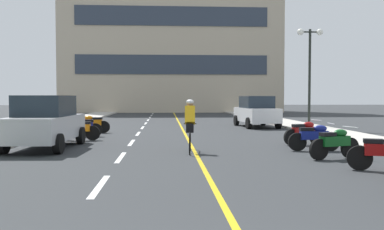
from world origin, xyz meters
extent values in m
plane|color=#2D3033|center=(0.00, 21.00, 0.00)|extent=(140.00, 140.00, 0.00)
cube|color=#B7B2A8|center=(-7.20, 24.00, 0.06)|extent=(2.40, 72.00, 0.12)
cube|color=#B7B2A8|center=(7.20, 24.00, 0.06)|extent=(2.40, 72.00, 0.12)
cube|color=silver|center=(-2.00, 6.00, 0.00)|extent=(0.14, 2.20, 0.01)
cube|color=silver|center=(-2.00, 10.00, 0.00)|extent=(0.14, 2.20, 0.01)
cube|color=silver|center=(-2.00, 14.00, 0.00)|extent=(0.14, 2.20, 0.01)
cube|color=silver|center=(-2.00, 18.00, 0.00)|extent=(0.14, 2.20, 0.01)
cube|color=silver|center=(-2.00, 22.00, 0.00)|extent=(0.14, 2.20, 0.01)
cube|color=silver|center=(-2.00, 26.00, 0.00)|extent=(0.14, 2.20, 0.01)
cube|color=silver|center=(-2.00, 30.00, 0.00)|extent=(0.14, 2.20, 0.01)
cube|color=silver|center=(-2.00, 34.00, 0.00)|extent=(0.14, 2.20, 0.01)
cube|color=silver|center=(-2.00, 38.00, 0.00)|extent=(0.14, 2.20, 0.01)
cube|color=silver|center=(-2.00, 42.00, 0.00)|extent=(0.14, 2.20, 0.01)
cube|color=silver|center=(-2.00, 46.00, 0.00)|extent=(0.14, 2.20, 0.01)
cube|color=gold|center=(0.25, 24.00, 0.00)|extent=(0.12, 66.00, 0.01)
cube|color=#BCAD93|center=(0.10, 48.14, 8.94)|extent=(25.42, 6.27, 17.89)
cube|color=#2D3847|center=(0.10, 44.95, 5.37)|extent=(21.35, 0.10, 2.15)
cube|color=#2D3847|center=(0.10, 44.95, 10.73)|extent=(21.35, 0.10, 2.15)
cylinder|color=black|center=(7.37, 20.86, 2.83)|extent=(0.14, 0.14, 5.42)
cylinder|color=black|center=(7.37, 20.86, 5.39)|extent=(1.10, 0.08, 0.08)
sphere|color=white|center=(6.82, 20.86, 5.39)|extent=(0.36, 0.36, 0.36)
sphere|color=white|center=(7.92, 20.86, 5.39)|extent=(0.36, 0.36, 0.36)
cylinder|color=black|center=(-5.56, 13.74, 0.32)|extent=(0.25, 0.65, 0.64)
cylinder|color=black|center=(-3.87, 13.66, 0.32)|extent=(0.25, 0.65, 0.64)
cylinder|color=black|center=(-5.70, 10.94, 0.32)|extent=(0.25, 0.65, 0.64)
cylinder|color=black|center=(-4.00, 10.86, 0.32)|extent=(0.25, 0.65, 0.64)
cube|color=#B7B7BC|center=(-4.78, 12.30, 0.72)|extent=(1.90, 4.28, 0.80)
cube|color=#1E2833|center=(-4.78, 12.30, 1.47)|extent=(1.66, 2.27, 0.70)
cylinder|color=black|center=(3.69, 23.45, 0.32)|extent=(0.27, 0.65, 0.64)
cylinder|color=black|center=(5.39, 23.58, 0.32)|extent=(0.27, 0.65, 0.64)
cylinder|color=black|center=(3.90, 20.66, 0.32)|extent=(0.27, 0.65, 0.64)
cylinder|color=black|center=(5.60, 20.79, 0.32)|extent=(0.27, 0.65, 0.64)
cube|color=silver|center=(4.65, 22.12, 0.72)|extent=(2.01, 4.32, 0.80)
cube|color=#1E2833|center=(4.65, 22.12, 1.47)|extent=(1.72, 2.31, 0.70)
cylinder|color=black|center=(3.98, 7.43, 0.30)|extent=(0.60, 0.29, 0.60)
cube|color=black|center=(4.26, 7.33, 0.72)|extent=(0.49, 0.37, 0.10)
cylinder|color=black|center=(4.64, 9.44, 0.30)|extent=(0.60, 0.28, 0.60)
cylinder|color=black|center=(3.59, 9.10, 0.30)|extent=(0.60, 0.28, 0.60)
cube|color=#0C4C19|center=(4.11, 9.27, 0.52)|extent=(0.94, 0.55, 0.28)
ellipsoid|color=#0C4C19|center=(4.30, 9.33, 0.74)|extent=(0.49, 0.37, 0.22)
cube|color=black|center=(3.88, 9.19, 0.72)|extent=(0.49, 0.37, 0.10)
cylinder|color=silver|center=(4.64, 9.44, 0.90)|extent=(0.22, 0.58, 0.03)
cylinder|color=black|center=(4.71, 11.06, 0.30)|extent=(0.60, 0.12, 0.60)
cylinder|color=black|center=(3.61, 11.09, 0.30)|extent=(0.60, 0.12, 0.60)
cube|color=navy|center=(4.16, 11.07, 0.52)|extent=(0.91, 0.31, 0.28)
ellipsoid|color=navy|center=(4.36, 11.07, 0.74)|extent=(0.45, 0.26, 0.22)
cube|color=black|center=(3.91, 11.08, 0.72)|extent=(0.45, 0.26, 0.10)
cylinder|color=silver|center=(4.71, 11.06, 0.90)|extent=(0.05, 0.60, 0.03)
cylinder|color=black|center=(4.95, 13.03, 0.30)|extent=(0.60, 0.27, 0.60)
cylinder|color=black|center=(3.90, 12.70, 0.30)|extent=(0.60, 0.27, 0.60)
cube|color=maroon|center=(4.42, 12.86, 0.52)|extent=(0.94, 0.53, 0.28)
ellipsoid|color=maroon|center=(4.61, 12.92, 0.74)|extent=(0.49, 0.36, 0.22)
cube|color=black|center=(4.18, 12.79, 0.72)|extent=(0.49, 0.36, 0.10)
cylinder|color=silver|center=(4.95, 13.03, 0.90)|extent=(0.21, 0.58, 0.03)
cylinder|color=black|center=(-4.74, 15.00, 0.30)|extent=(0.60, 0.12, 0.60)
cylinder|color=black|center=(-3.64, 14.96, 0.30)|extent=(0.60, 0.12, 0.60)
cube|color=orange|center=(-4.19, 14.98, 0.52)|extent=(0.91, 0.31, 0.28)
ellipsoid|color=orange|center=(-4.39, 14.98, 0.74)|extent=(0.45, 0.26, 0.22)
cube|color=black|center=(-3.94, 14.97, 0.72)|extent=(0.45, 0.26, 0.10)
cylinder|color=silver|center=(-4.74, 15.00, 0.90)|extent=(0.05, 0.60, 0.03)
cylinder|color=black|center=(-4.89, 16.46, 0.30)|extent=(0.61, 0.15, 0.60)
cylinder|color=black|center=(-3.80, 16.56, 0.30)|extent=(0.61, 0.15, 0.60)
cube|color=navy|center=(-4.34, 16.51, 0.52)|extent=(0.92, 0.36, 0.28)
ellipsoid|color=navy|center=(-4.54, 16.49, 0.74)|extent=(0.46, 0.28, 0.22)
cube|color=black|center=(-4.09, 16.53, 0.72)|extent=(0.46, 0.28, 0.10)
cylinder|color=silver|center=(-4.89, 16.46, 0.90)|extent=(0.08, 0.60, 0.03)
cylinder|color=black|center=(-4.80, 18.60, 0.30)|extent=(0.61, 0.15, 0.60)
cylinder|color=black|center=(-3.71, 18.52, 0.30)|extent=(0.61, 0.15, 0.60)
cube|color=orange|center=(-4.26, 18.56, 0.52)|extent=(0.92, 0.35, 0.28)
ellipsoid|color=orange|center=(-4.46, 18.58, 0.74)|extent=(0.46, 0.27, 0.22)
cube|color=black|center=(-4.01, 18.54, 0.72)|extent=(0.46, 0.27, 0.10)
cylinder|color=silver|center=(-4.80, 18.60, 0.90)|extent=(0.08, 0.60, 0.03)
torus|color=black|center=(0.13, 11.54, 0.34)|extent=(0.09, 0.72, 0.72)
torus|color=black|center=(0.05, 10.49, 0.34)|extent=(0.09, 0.72, 0.72)
cylinder|color=black|center=(0.09, 10.99, 0.64)|extent=(0.11, 0.95, 0.04)
cube|color=black|center=(0.08, 10.84, 0.86)|extent=(0.11, 0.21, 0.06)
cylinder|color=black|center=(0.12, 11.44, 0.89)|extent=(0.42, 0.06, 0.03)
cube|color=black|center=(0.08, 10.89, 0.79)|extent=(0.27, 0.38, 0.28)
cube|color=yellow|center=(0.09, 11.04, 1.19)|extent=(0.35, 0.48, 0.61)
sphere|color=#8C6647|center=(0.10, 11.17, 1.54)|extent=(0.20, 0.20, 0.20)
ellipsoid|color=white|center=(0.10, 11.17, 1.61)|extent=(0.24, 0.26, 0.16)
camera|label=1|loc=(-0.70, -2.45, 1.77)|focal=39.70mm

